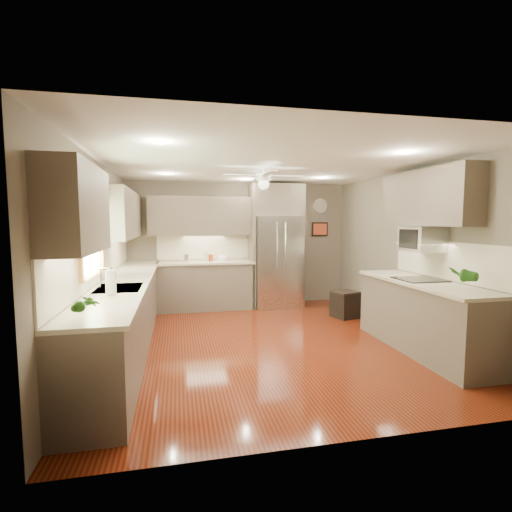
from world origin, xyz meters
name	(u,v)px	position (x,y,z in m)	size (l,w,h in m)	color
floor	(268,341)	(0.00, 0.00, 0.00)	(5.00, 5.00, 0.00)	#4C130A
ceiling	(269,164)	(0.00, 0.00, 2.50)	(5.00, 5.00, 0.00)	white
wall_back	(239,244)	(0.00, 2.50, 1.25)	(4.50, 4.50, 0.00)	#685D4F
wall_front	(348,284)	(0.00, -2.50, 1.25)	(4.50, 4.50, 0.00)	#685D4F
wall_left	(98,258)	(-2.25, 0.00, 1.25)	(5.00, 5.00, 0.00)	#685D4F
wall_right	(411,252)	(2.25, 0.00, 1.25)	(5.00, 5.00, 0.00)	#685D4F
canister_b	(186,258)	(-1.09, 2.21, 1.01)	(0.10, 0.10, 0.16)	silver
canister_c	(206,257)	(-0.71, 2.22, 1.03)	(0.11, 0.11, 0.18)	#C4BE93
canister_d	(211,258)	(-0.61, 2.25, 1.00)	(0.09, 0.09, 0.13)	#9D3011
soap_bottle	(111,276)	(-2.08, -0.08, 1.03)	(0.08, 0.08, 0.18)	white
potted_plant_left	(86,304)	(-1.94, -2.03, 1.08)	(0.15, 0.10, 0.28)	#26601B
potted_plant_right	(462,275)	(1.91, -1.45, 1.11)	(0.19, 0.15, 0.35)	#26601B
bowl	(223,260)	(-0.38, 2.17, 0.96)	(0.20, 0.20, 0.05)	#C4BE93
left_run	(126,313)	(-1.95, 0.15, 0.48)	(0.65, 4.70, 1.45)	brown
back_run	(206,284)	(-0.72, 2.20, 0.48)	(1.85, 0.65, 1.45)	brown
uppers	(211,211)	(-0.74, 0.71, 1.87)	(4.50, 4.70, 0.95)	brown
window	(90,236)	(-2.22, -0.50, 1.55)	(0.05, 1.12, 0.92)	#BFF2B2
sink	(119,290)	(-1.93, -0.50, 0.91)	(0.50, 0.70, 0.32)	silver
refrigerator	(276,248)	(0.70, 2.16, 1.19)	(1.06, 0.75, 2.45)	silver
right_run	(424,315)	(1.93, -0.80, 0.48)	(0.70, 2.20, 1.45)	brown
microwave	(422,239)	(2.03, -0.55, 1.48)	(0.43, 0.55, 0.34)	silver
ceiling_fan	(264,179)	(0.00, 0.30, 2.33)	(1.18, 1.18, 0.32)	white
recessed_lights	(259,169)	(-0.04, 0.40, 2.49)	(2.84, 3.14, 0.01)	white
wall_clock	(320,206)	(1.75, 2.48, 2.05)	(0.30, 0.03, 0.30)	white
framed_print	(320,229)	(1.75, 2.48, 1.55)	(0.36, 0.03, 0.30)	black
stool	(345,304)	(1.68, 1.02, 0.24)	(0.49, 0.49, 0.48)	black
paper_towel	(111,282)	(-1.94, -0.94, 1.08)	(0.11, 0.11, 0.27)	white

